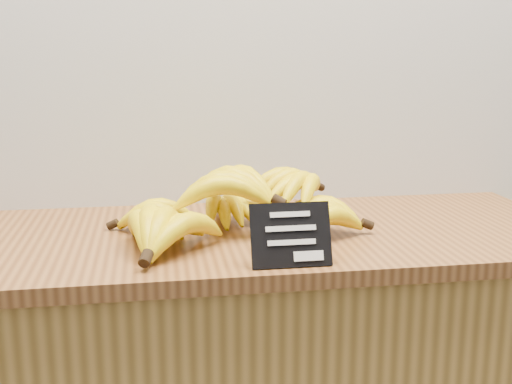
{
  "coord_description": "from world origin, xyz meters",
  "views": [
    {
      "loc": [
        -0.13,
        1.51,
        1.29
      ],
      "look_at": [
        0.07,
        2.7,
        1.02
      ],
      "focal_mm": 45.0,
      "sensor_mm": 36.0,
      "label": 1
    }
  ],
  "objects": [
    {
      "name": "chalkboard_sign",
      "position": [
        0.1,
        2.53,
        0.98
      ],
      "size": [
        0.14,
        0.04,
        0.11
      ],
      "primitive_type": "cube",
      "rotation": [
        -0.35,
        0.0,
        0.0
      ],
      "color": "black",
      "rests_on": "counter_top"
    },
    {
      "name": "counter_top",
      "position": [
        0.07,
        2.75,
        0.92
      ],
      "size": [
        1.33,
        0.54,
        0.03
      ],
      "primitive_type": "cube",
      "color": "brown",
      "rests_on": "counter"
    },
    {
      "name": "banana_pile",
      "position": [
        0.01,
        2.72,
        0.98
      ],
      "size": [
        0.55,
        0.37,
        0.13
      ],
      "color": "yellow",
      "rests_on": "counter_top"
    }
  ]
}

